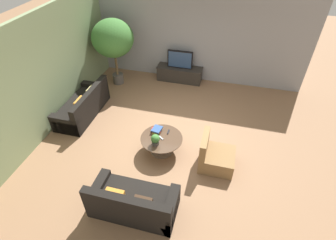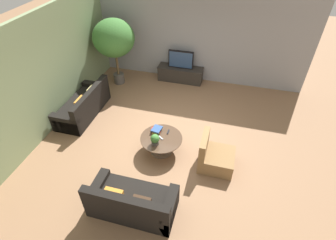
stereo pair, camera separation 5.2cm
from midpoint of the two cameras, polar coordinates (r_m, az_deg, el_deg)
ground_plane at (r=7.13m, az=-0.15°, el=-3.49°), size 24.00×24.00×0.00m
back_wall_stone at (r=9.06m, az=5.35°, el=17.53°), size 7.40×0.12×3.00m
side_wall_left at (r=7.74m, az=-24.19°, el=10.19°), size 0.12×7.40×3.00m
media_console at (r=9.37m, az=2.38°, el=10.05°), size 1.57×0.50×0.51m
television at (r=9.11m, az=2.47°, el=13.01°), size 0.86×0.13×0.61m
coffee_table at (r=6.52m, az=-1.63°, el=-4.78°), size 1.04×1.04×0.44m
couch_by_wall at (r=8.10m, az=-18.11°, el=2.87°), size 0.84×1.95×0.84m
couch_near_entry at (r=5.50m, az=-7.87°, el=-17.37°), size 1.72×0.84×0.84m
armchair_wicker at (r=6.32m, az=9.93°, el=-7.89°), size 0.80×0.76×0.86m
potted_palm_tall at (r=8.82m, az=-12.09°, el=16.83°), size 1.33×1.33×2.21m
potted_plant_tabletop at (r=6.19m, az=-3.02°, el=-4.27°), size 0.21×0.21×0.28m
book_stack at (r=6.58m, az=-2.71°, el=-2.12°), size 0.29×0.30×0.10m
remote_black at (r=6.58m, az=-0.16°, el=-2.61°), size 0.04×0.16×0.02m
remote_silver at (r=6.42m, az=-1.75°, el=-3.91°), size 0.15×0.13×0.02m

